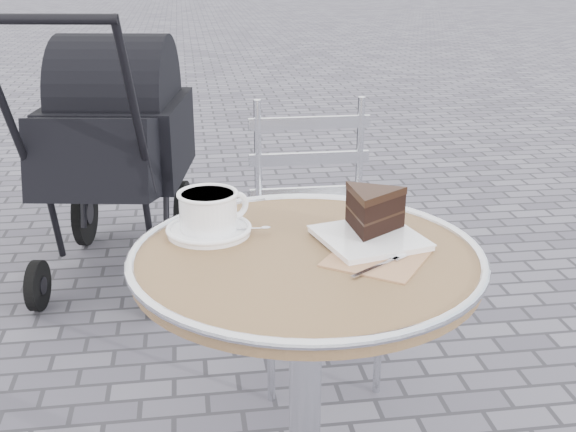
{
  "coord_description": "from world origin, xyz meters",
  "views": [
    {
      "loc": [
        -0.23,
        -1.31,
        1.31
      ],
      "look_at": [
        -0.02,
        0.09,
        0.78
      ],
      "focal_mm": 45.0,
      "sensor_mm": 36.0,
      "label": 1
    }
  ],
  "objects": [
    {
      "name": "baby_stroller",
      "position": [
        -0.53,
        1.63,
        0.5
      ],
      "size": [
        0.65,
        1.14,
        1.12
      ],
      "rotation": [
        0.0,
        0.0,
        -0.16
      ],
      "color": "black",
      "rests_on": "ground"
    },
    {
      "name": "cappuccino_set",
      "position": [
        -0.19,
        0.14,
        0.77
      ],
      "size": [
        0.21,
        0.18,
        0.09
      ],
      "rotation": [
        0.0,
        0.0,
        0.43
      ],
      "color": "white",
      "rests_on": "cafe_table"
    },
    {
      "name": "cafe_table",
      "position": [
        0.0,
        0.0,
        0.57
      ],
      "size": [
        0.72,
        0.72,
        0.74
      ],
      "color": "silver",
      "rests_on": "ground"
    },
    {
      "name": "bistro_chair",
      "position": [
        0.16,
        0.81,
        0.54
      ],
      "size": [
        0.39,
        0.39,
        0.86
      ],
      "rotation": [
        0.0,
        0.0,
        -0.01
      ],
      "color": "silver",
      "rests_on": "ground"
    },
    {
      "name": "cake_plate_set",
      "position": [
        0.15,
        0.06,
        0.78
      ],
      "size": [
        0.25,
        0.33,
        0.11
      ],
      "rotation": [
        0.0,
        0.0,
        0.25
      ],
      "color": "#AD7B5F",
      "rests_on": "cafe_table"
    }
  ]
}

